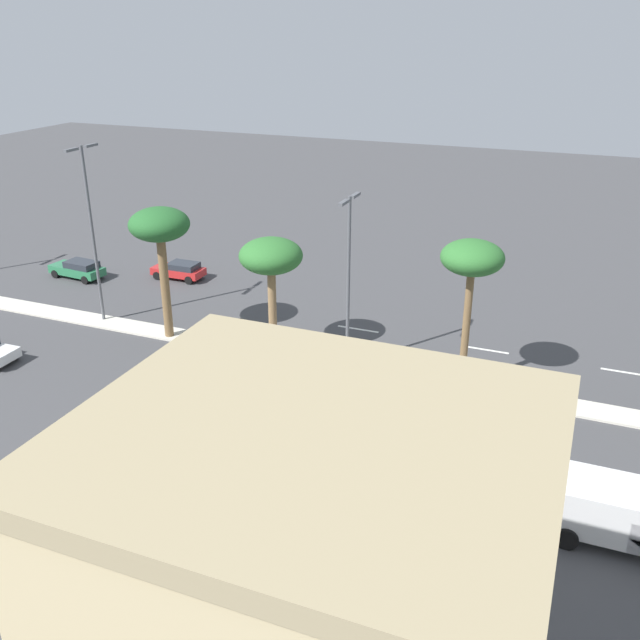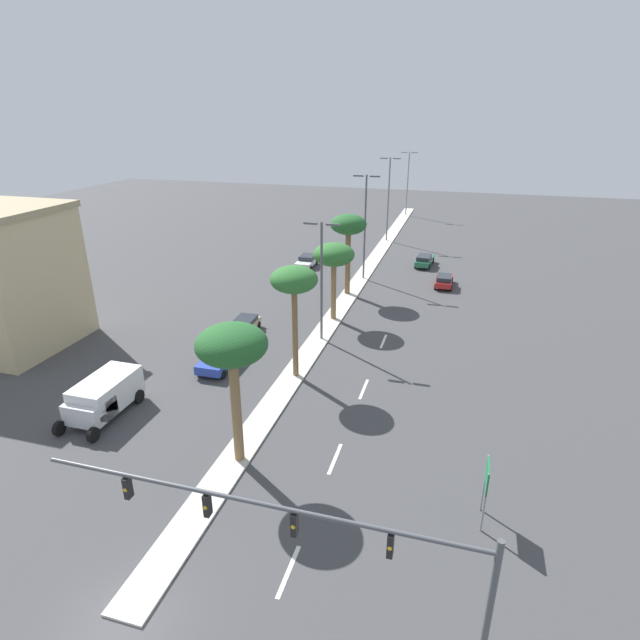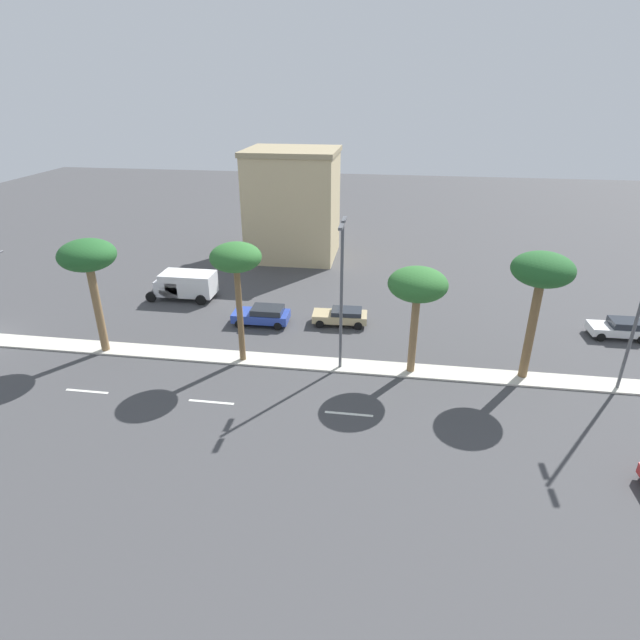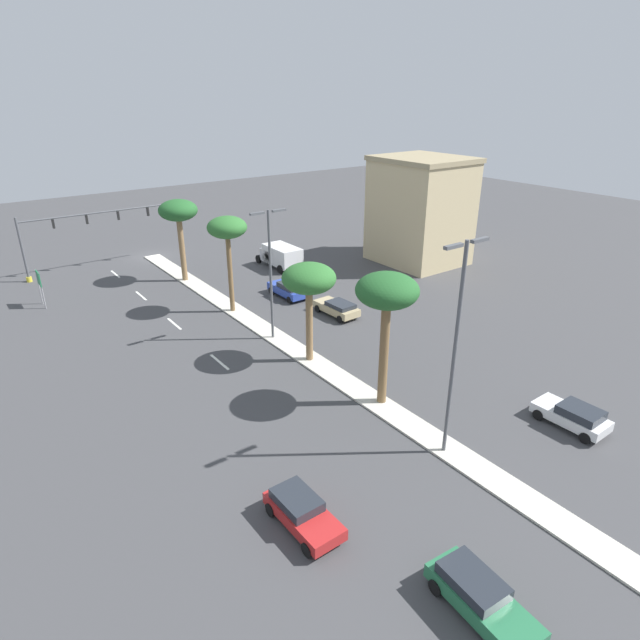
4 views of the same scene
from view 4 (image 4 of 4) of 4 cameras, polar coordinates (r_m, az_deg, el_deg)
name	(u,v)px [view 4 (image 4 of 4)]	position (r m, az deg, el deg)	size (l,w,h in m)	color
ground_plane	(339,379)	(35.83, 2.02, -6.30)	(160.00, 160.00, 0.00)	#424244
median_curb	(455,454)	(29.93, 14.29, -13.74)	(1.80, 90.07, 0.12)	beige
lane_stripe_outboard	(115,274)	(59.78, -21.07, 4.62)	(0.20, 2.80, 0.01)	silver
lane_stripe_trailing	(141,296)	(52.59, -18.62, 2.48)	(0.20, 2.80, 0.01)	silver
lane_stripe_center	(174,324)	(45.49, -15.34, -0.39)	(0.20, 2.80, 0.01)	silver
lane_stripe_inboard	(220,362)	(38.54, -10.71, -4.44)	(0.20, 2.80, 0.01)	silver
traffic_signal_gantry	(69,233)	(60.52, -25.27, 8.44)	(16.27, 0.53, 6.51)	#515459
directional_road_sign	(39,282)	(52.72, -27.88, 3.66)	(0.10, 1.51, 3.25)	gray
commercial_building	(420,211)	(59.83, 10.68, 11.45)	(8.37, 9.41, 11.30)	#C6B284
palm_tree_trailing	(178,213)	(53.73, -14.95, 11.04)	(3.72, 3.72, 8.03)	olive
palm_tree_left	(227,230)	(44.69, -9.92, 9.49)	(3.28, 3.28, 8.22)	brown
palm_tree_near	(309,280)	(35.69, -1.20, 4.27)	(3.68, 3.68, 7.09)	olive
palm_tree_leading	(387,295)	(30.33, 7.19, 2.68)	(3.66, 3.66, 8.28)	brown
street_lamp_leading	(270,266)	(39.35, -5.35, 5.82)	(2.90, 0.24, 9.89)	#515459
street_lamp_outboard	(456,338)	(26.62, 14.38, -1.88)	(2.90, 0.24, 11.49)	#515459
sedan_tan_near	(337,308)	(45.30, 1.86, 1.34)	(2.07, 4.33, 1.28)	tan
sedan_blue_trailing	(289,289)	(49.48, -3.31, 3.36)	(2.16, 4.42, 1.44)	#2D47AD
sedan_red_inboard	(302,511)	(24.93, -1.97, -19.81)	(1.89, 4.09, 1.35)	red
sedan_green_left	(480,597)	(22.72, 16.78, -26.52)	(2.14, 4.56, 1.43)	#287047
sedan_white_right	(573,415)	(33.98, 25.48, -9.21)	(2.05, 4.08, 1.40)	silver
box_truck	(280,255)	(57.91, -4.28, 6.94)	(2.69, 5.79, 2.38)	silver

